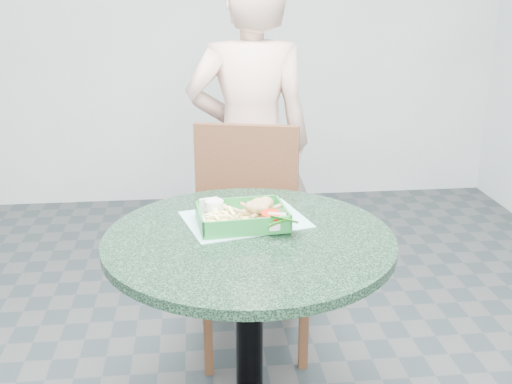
{
  "coord_description": "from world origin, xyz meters",
  "views": [
    {
      "loc": [
        -0.16,
        -1.65,
        1.49
      ],
      "look_at": [
        0.03,
        0.1,
        0.87
      ],
      "focal_mm": 42.0,
      "sensor_mm": 36.0,
      "label": 1
    }
  ],
  "objects": [
    {
      "name": "dining_chair",
      "position": [
        0.06,
        0.68,
        0.53
      ],
      "size": [
        0.45,
        0.45,
        0.93
      ],
      "rotation": [
        0.0,
        0.0,
        -0.25
      ],
      "color": "#4D2E18",
      "rests_on": "floor"
    },
    {
      "name": "fries_pile",
      "position": [
        -0.07,
        0.09,
        0.79
      ],
      "size": [
        0.14,
        0.14,
        0.04
      ],
      "primitive_type": null,
      "rotation": [
        0.0,
        0.0,
        -0.36
      ],
      "color": "#FDE68D",
      "rests_on": "food_basket"
    },
    {
      "name": "placemat",
      "position": [
        -0.0,
        0.13,
        0.75
      ],
      "size": [
        0.43,
        0.36,
        0.0
      ],
      "primitive_type": "cube",
      "rotation": [
        0.0,
        0.0,
        0.26
      ],
      "color": "#8BC0BF",
      "rests_on": "cafe_table"
    },
    {
      "name": "diner_person",
      "position": [
        0.1,
        0.98,
        0.83
      ],
      "size": [
        0.6,
        0.4,
        1.65
      ],
      "primitive_type": "imported",
      "rotation": [
        0.0,
        0.0,
        3.13
      ],
      "color": "#D3A995",
      "rests_on": "floor"
    },
    {
      "name": "food_basket",
      "position": [
        -0.01,
        0.08,
        0.77
      ],
      "size": [
        0.27,
        0.2,
        0.06
      ],
      "rotation": [
        0.0,
        0.0,
        0.1
      ],
      "color": "#1E782F",
      "rests_on": "placemat"
    },
    {
      "name": "garnish_cup",
      "position": [
        0.08,
        0.01,
        0.79
      ],
      "size": [
        0.11,
        0.1,
        0.04
      ],
      "rotation": [
        0.0,
        0.0,
        0.07
      ],
      "color": "silver",
      "rests_on": "food_basket"
    },
    {
      "name": "cafe_table",
      "position": [
        0.0,
        0.0,
        0.58
      ],
      "size": [
        0.88,
        0.88,
        0.75
      ],
      "color": "black",
      "rests_on": "floor"
    },
    {
      "name": "sauce_ramekin",
      "position": [
        -0.09,
        0.15,
        0.8
      ],
      "size": [
        0.06,
        0.06,
        0.03
      ],
      "rotation": [
        0.0,
        0.0,
        0.18
      ],
      "color": "white",
      "rests_on": "food_basket"
    },
    {
      "name": "crab_sandwich",
      "position": [
        0.04,
        0.08,
        0.8
      ],
      "size": [
        0.13,
        0.13,
        0.08
      ],
      "rotation": [
        0.0,
        0.0,
        0.21
      ],
      "color": "tan",
      "rests_on": "food_basket"
    }
  ]
}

